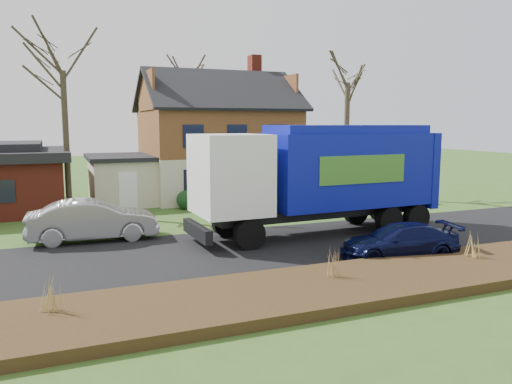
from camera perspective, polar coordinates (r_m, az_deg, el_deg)
name	(u,v)px	position (r m, az deg, el deg)	size (l,w,h in m)	color
ground	(279,247)	(19.37, 2.64, -6.26)	(120.00, 120.00, 0.00)	#33511B
road	(279,246)	(19.37, 2.65, -6.23)	(80.00, 7.00, 0.02)	black
mulch_verge	(356,283)	(14.87, 11.34, -10.21)	(80.00, 3.50, 0.30)	black
main_house	(210,134)	(32.36, -5.26, 6.60)	(12.95, 8.95, 9.26)	beige
garbage_truck	(324,172)	(21.33, 7.72, 2.29)	(10.95, 3.31, 4.65)	black
silver_sedan	(93,220)	(21.23, -18.12, -3.08)	(1.77, 5.08, 1.67)	#989B9F
navy_wagon	(399,241)	(18.29, 16.03, -5.44)	(1.71, 4.21, 1.22)	black
tree_front_west	(61,49)	(27.79, -21.36, 15.01)	(3.44, 3.44, 10.23)	#393122
tree_front_east	(348,64)	(32.69, 10.50, 14.24)	(3.73, 3.73, 10.36)	#443929
tree_back	(188,55)	(41.27, -7.82, 15.27)	(3.82, 3.82, 12.11)	#3C2C24
grass_clump_west	(50,294)	(12.90, -22.44, -10.68)	(0.34, 0.28, 0.91)	#A78D49
grass_clump_mid	(333,262)	(14.74, 8.85, -7.90)	(0.32, 0.26, 0.88)	#9E7945
grass_clump_east	(474,244)	(18.20, 23.67, -5.50)	(0.34, 0.28, 0.85)	tan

